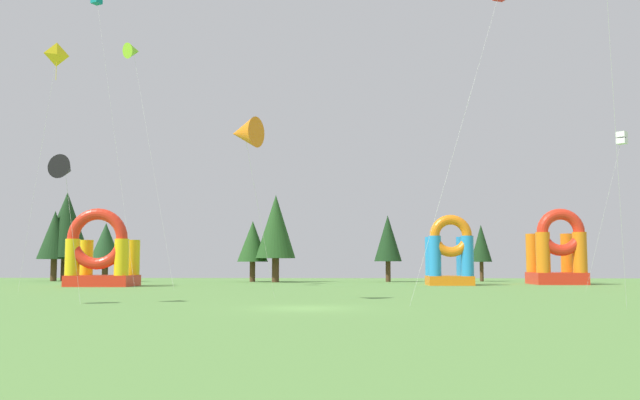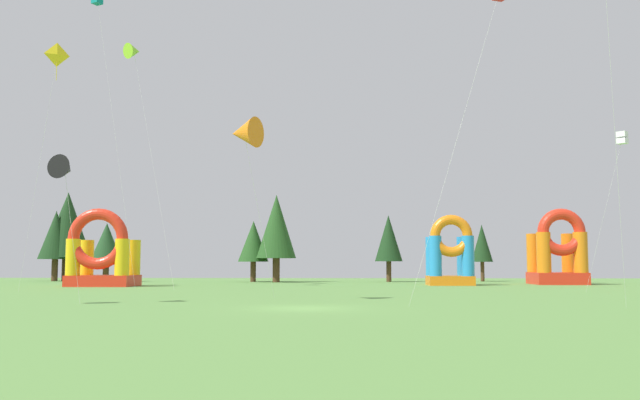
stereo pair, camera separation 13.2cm
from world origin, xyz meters
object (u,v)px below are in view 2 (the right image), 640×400
object	(u,v)px
kite_black_delta	(65,169)
inflatable_yellow_castle	(558,256)
kite_white_box	(622,138)
kite_lime_delta	(134,51)
kite_orange_delta	(244,133)
inflatable_blue_arch	(101,258)
kite_yellow_diamond	(57,56)
inflatable_red_slide	(450,258)

from	to	relation	value
kite_black_delta	inflatable_yellow_castle	distance (m)	47.47
kite_white_box	kite_lime_delta	bearing A→B (deg)	169.76
kite_orange_delta	kite_white_box	size ratio (longest dim) A/B	0.89
kite_black_delta	kite_orange_delta	distance (m)	9.62
kite_black_delta	inflatable_yellow_castle	xyz separation A→B (m)	(34.52, 32.29, -4.28)
kite_white_box	inflatable_blue_arch	xyz separation A→B (m)	(-41.15, 10.32, -8.44)
kite_yellow_diamond	inflatable_yellow_castle	xyz separation A→B (m)	(41.22, 18.32, -14.51)
kite_lime_delta	inflatable_blue_arch	xyz separation A→B (m)	(-3.56, 3.53, -17.37)
kite_yellow_diamond	kite_black_delta	world-z (taller)	kite_yellow_diamond
kite_yellow_diamond	kite_white_box	distance (m)	41.36
inflatable_blue_arch	inflatable_yellow_castle	distance (m)	42.13
kite_orange_delta	inflatable_blue_arch	world-z (taller)	kite_orange_delta
kite_lime_delta	kite_black_delta	world-z (taller)	kite_lime_delta
inflatable_blue_arch	kite_orange_delta	bearing A→B (deg)	-54.53
kite_orange_delta	inflatable_blue_arch	bearing A→B (deg)	125.47
kite_black_delta	kite_white_box	bearing A→B (deg)	23.33
kite_orange_delta	inflatable_yellow_castle	world-z (taller)	kite_orange_delta
kite_orange_delta	inflatable_yellow_castle	distance (m)	39.66
kite_white_box	inflatable_red_slide	distance (m)	19.80
kite_orange_delta	inflatable_yellow_castle	size ratio (longest dim) A/B	1.42
inflatable_blue_arch	inflatable_yellow_castle	bearing A→B (deg)	9.89
kite_black_delta	kite_yellow_diamond	bearing A→B (deg)	115.62
kite_yellow_diamond	kite_white_box	xyz separation A→B (m)	(40.87, 0.77, -6.27)
kite_orange_delta	kite_lime_delta	bearing A→B (deg)	123.31
kite_lime_delta	inflatable_yellow_castle	bearing A→B (deg)	15.84
kite_lime_delta	kite_yellow_diamond	world-z (taller)	kite_lime_delta
kite_black_delta	inflatable_yellow_castle	world-z (taller)	kite_black_delta
kite_lime_delta	inflatable_blue_arch	size ratio (longest dim) A/B	3.05
kite_yellow_diamond	inflatable_blue_arch	size ratio (longest dim) A/B	2.65
kite_lime_delta	inflatable_yellow_castle	distance (m)	43.01
kite_yellow_diamond	inflatable_yellow_castle	distance (m)	47.39
kite_white_box	inflatable_yellow_castle	bearing A→B (deg)	88.85
kite_lime_delta	kite_orange_delta	size ratio (longest dim) A/B	2.03
kite_lime_delta	kite_orange_delta	distance (m)	24.86
inflatable_yellow_castle	kite_lime_delta	bearing A→B (deg)	-164.16
kite_white_box	inflatable_blue_arch	bearing A→B (deg)	165.92
kite_lime_delta	inflatable_red_slide	size ratio (longest dim) A/B	3.22
kite_orange_delta	inflatable_red_slide	world-z (taller)	kite_orange_delta
kite_yellow_diamond	inflatable_red_slide	size ratio (longest dim) A/B	2.80
kite_orange_delta	kite_white_box	world-z (taller)	kite_white_box
kite_yellow_diamond	inflatable_red_slide	world-z (taller)	kite_yellow_diamond
kite_white_box	inflatable_blue_arch	world-z (taller)	kite_white_box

